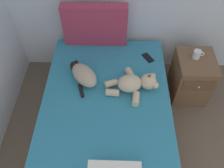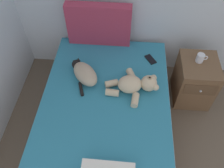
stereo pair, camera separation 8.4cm
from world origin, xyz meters
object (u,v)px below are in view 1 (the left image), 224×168
object	(u,v)px
teddy_bear	(135,83)
mug	(197,54)
bed	(106,119)
cat	(83,74)
cell_phone	(148,58)
nightstand	(191,77)
patterned_cushion	(95,25)

from	to	relation	value
teddy_bear	mug	xyz separation A→B (m)	(0.67, 0.39, 0.03)
bed	cat	xyz separation A→B (m)	(-0.24, 0.32, 0.32)
cell_phone	nightstand	distance (m)	0.58
cat	nightstand	distance (m)	1.26
teddy_bear	cell_phone	xyz separation A→B (m)	(0.16, 0.43, -0.07)
cell_phone	mug	size ratio (longest dim) A/B	1.36
teddy_bear	cell_phone	world-z (taller)	teddy_bear
patterned_cushion	cat	xyz separation A→B (m)	(-0.09, -0.57, -0.17)
bed	patterned_cushion	bearing A→B (deg)	99.51
teddy_bear	patterned_cushion	bearing A→B (deg)	122.32
nightstand	cell_phone	bearing A→B (deg)	171.76
bed	cell_phone	bearing A→B (deg)	55.46
nightstand	mug	bearing A→B (deg)	112.26
cat	mug	bearing A→B (deg)	13.48
bed	mug	distance (m)	1.18
patterned_cushion	cell_phone	size ratio (longest dim) A/B	4.31
teddy_bear	cat	bearing A→B (deg)	168.36
teddy_bear	cell_phone	size ratio (longest dim) A/B	3.23
bed	teddy_bear	bearing A→B (deg)	37.91
teddy_bear	cell_phone	distance (m)	0.46
cat	teddy_bear	bearing A→B (deg)	-11.64
cat	bed	bearing A→B (deg)	-53.55
nightstand	mug	size ratio (longest dim) A/B	4.57
cell_phone	teddy_bear	bearing A→B (deg)	-111.13
patterned_cushion	nightstand	world-z (taller)	patterned_cushion
bed	cat	bearing A→B (deg)	126.45
cat	cell_phone	size ratio (longest dim) A/B	2.62
patterned_cushion	nightstand	distance (m)	1.25
nightstand	teddy_bear	bearing A→B (deg)	-153.05
patterned_cushion	cell_phone	xyz separation A→B (m)	(0.59, -0.25, -0.24)
teddy_bear	mug	distance (m)	0.78
patterned_cushion	cell_phone	bearing A→B (deg)	-22.73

